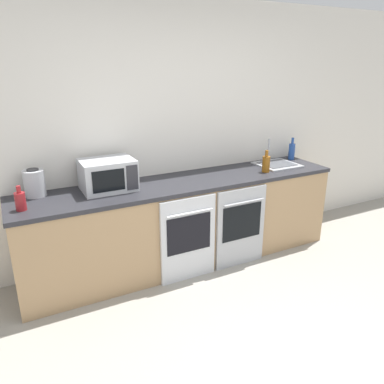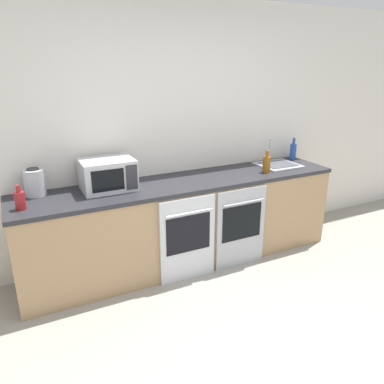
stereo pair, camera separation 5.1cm
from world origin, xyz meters
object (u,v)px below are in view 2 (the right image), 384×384
Objects in this scene: oven_left at (188,239)px; kettle at (35,182)px; bottle_amber at (267,164)px; microwave at (108,174)px; sink at (278,164)px; bottle_red at (20,200)px; oven_right at (241,227)px; bottle_blue at (293,151)px.

kettle is at bearing 156.43° from oven_left.
bottle_amber reaches higher than oven_left.
microwave is 1.94m from sink.
bottle_red is (-2.40, 0.01, -0.01)m from bottle_amber.
kettle reaches higher than oven_right.
oven_left is at bearing -9.68° from bottle_red.
oven_right is 0.95m from sink.
bottle_red is at bearing 170.32° from oven_left.
bottle_red is 2.69m from sink.
microwave is 2.35× the size of bottle_red.
oven_left and oven_right have the same top height.
oven_right is at bearing 0.00° from oven_left.
bottle_red is at bearing 179.75° from bottle_amber.
kettle is at bearing 163.63° from oven_right.
bottle_blue is 1.30× the size of bottle_red.
oven_right is 3.39× the size of kettle.
oven_right is 0.75m from bottle_amber.
oven_right is 3.18× the size of bottle_blue.
bottle_amber is 0.34m from sink.
bottle_blue is (1.06, 0.52, 0.57)m from oven_right.
bottle_amber is (0.45, 0.22, 0.55)m from oven_right.
oven_left is at bearing 180.00° from oven_right.
oven_right is 1.90× the size of sink.
microwave is at bearing 160.92° from oven_right.
microwave is 1.66m from bottle_amber.
oven_left is 1.49m from bottle_red.
oven_left is 1.00× the size of oven_right.
bottle_red is (-0.75, -0.18, -0.06)m from microwave.
sink is (2.69, 0.15, -0.06)m from bottle_red.
bottle_amber is 2.29m from kettle.
bottle_blue is at bearing 26.07° from oven_right.
microwave is 0.78m from bottle_red.
microwave reaches higher than sink.
microwave is at bearing -10.86° from kettle.
bottle_amber is at bearing -154.25° from bottle_blue.
kettle is at bearing 176.63° from sink.
bottle_blue is 1.07× the size of kettle.
sink is (2.55, -0.15, -0.10)m from kettle.
microwave reaches higher than bottle_blue.
sink is at bearing -157.94° from bottle_blue.
sink reaches higher than oven_left.
bottle_amber is 1.16× the size of bottle_red.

